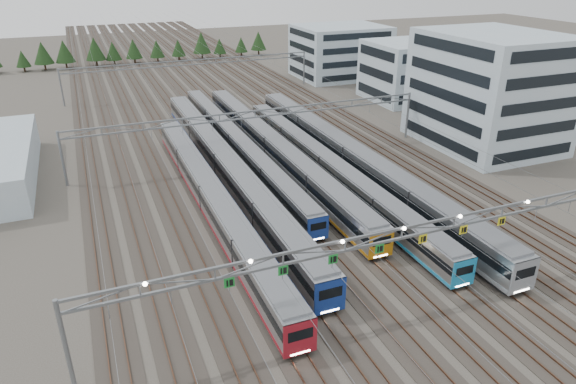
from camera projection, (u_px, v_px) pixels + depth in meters
name	position (u px, v px, depth m)	size (l,w,h in m)	color
ground	(395.00, 301.00, 47.95)	(400.00, 400.00, 0.00)	#47423A
track_bed	(180.00, 75.00, 131.42)	(54.00, 260.00, 5.42)	#2D2823
train_a	(211.00, 197.00, 63.55)	(2.90, 56.04, 3.78)	black
train_b	(225.00, 165.00, 73.15)	(3.07, 67.69, 4.00)	black
train_c	(237.00, 143.00, 82.61)	(2.58, 62.10, 3.36)	black
train_d	(273.00, 147.00, 80.04)	(2.92, 64.19, 3.80)	black
train_e	(327.00, 166.00, 73.17)	(2.71, 58.89, 3.52)	black
train_f	(352.00, 158.00, 75.42)	(3.15, 66.67, 4.12)	black
gantry_near	(402.00, 236.00, 44.86)	(56.36, 0.61, 8.08)	gray
gantry_mid	(255.00, 120.00, 78.90)	(56.36, 0.36, 8.00)	gray
gantry_far	(192.00, 66.00, 116.75)	(56.36, 0.36, 8.00)	gray
depot_bldg_south	(489.00, 90.00, 84.24)	(18.00, 22.00, 18.41)	#ACBFCD
depot_bldg_mid	(403.00, 71.00, 112.32)	(14.00, 16.00, 12.52)	#ACBFCD
depot_bldg_north	(340.00, 52.00, 133.94)	(22.00, 18.00, 13.03)	#ACBFCD
treeline	(137.00, 49.00, 151.20)	(81.20, 5.60, 7.02)	#332114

